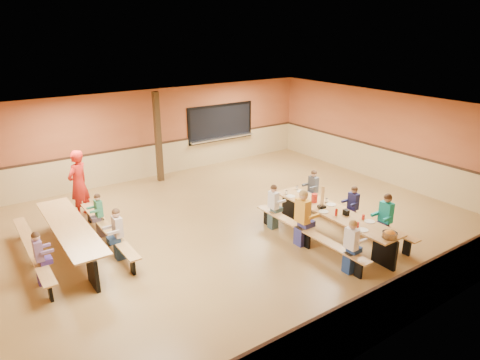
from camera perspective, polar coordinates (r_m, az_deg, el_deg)
ground at (r=11.36m, az=-0.15°, el=-6.06°), size 12.00×12.00×0.00m
room_envelope at (r=11.08m, az=-0.15°, el=-2.84°), size 12.04×10.04×3.02m
kitchen_pass_through at (r=16.17m, az=-2.58°, el=7.43°), size 2.78×0.28×1.38m
structural_post at (r=14.41m, az=-10.87°, el=5.58°), size 0.18×0.18×3.00m
cafeteria_table_main at (r=10.71m, az=12.26°, el=-5.11°), size 1.91×3.70×0.74m
cafeteria_table_second at (r=10.48m, az=-21.61°, el=-6.70°), size 1.91×3.70×0.74m
seated_child_white_left at (r=9.36m, az=14.55°, el=-8.64°), size 0.36×0.30×1.20m
seated_adult_yellow at (r=10.23m, az=8.31°, el=-5.06°), size 0.45×0.37×1.38m
seated_child_grey_left at (r=11.01m, az=4.46°, el=-3.62°), size 0.35×0.29×1.18m
seated_child_teal_right at (r=10.76m, az=18.79°, el=-5.02°), size 0.40×0.33×1.27m
seated_child_navy_right at (r=11.33m, az=14.79°, el=-3.63°), size 0.34×0.28×1.15m
seated_child_char_right at (r=12.22m, az=9.70°, el=-1.41°), size 0.35×0.29×1.18m
seated_child_purple_sec at (r=9.57m, az=-25.16°, el=-9.49°), size 0.34×0.28×1.15m
seated_child_green_sec at (r=11.13m, az=-18.23°, el=-4.53°), size 0.32×0.27×1.12m
seated_child_tan_sec at (r=9.94m, az=-15.93°, el=-6.99°), size 0.37×0.30×1.21m
standing_woman at (r=12.37m, az=-20.73°, el=-0.47°), size 0.82×0.77×1.88m
punch_pitcher at (r=11.01m, az=9.88°, el=-2.39°), size 0.16×0.16×0.22m
chip_bowl at (r=9.64m, az=19.35°, el=-6.86°), size 0.32×0.32×0.15m
napkin_dispenser at (r=10.45m, az=13.96°, el=-4.22°), size 0.10×0.14×0.13m
condiment_mustard at (r=10.37m, az=12.77°, el=-4.19°), size 0.06×0.06×0.17m
condiment_ketchup at (r=10.36m, az=12.69°, el=-4.21°), size 0.06×0.06×0.17m
table_paddle at (r=10.70m, az=10.88°, el=-2.98°), size 0.16×0.16×0.56m
place_settings at (r=10.60m, az=12.36°, el=-3.79°), size 0.65×3.30×0.11m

